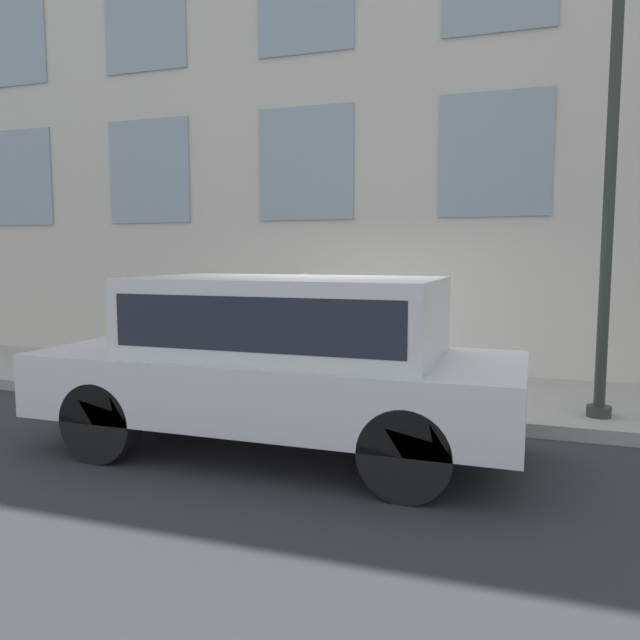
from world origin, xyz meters
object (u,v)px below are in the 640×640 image
object	(u,v)px
parked_truck_silver_near	(282,352)
street_lamp	(616,52)
fire_hydrant	(337,369)
person	(304,319)

from	to	relation	value
parked_truck_silver_near	street_lamp	size ratio (longest dim) A/B	0.73
fire_hydrant	street_lamp	size ratio (longest dim) A/B	0.12
fire_hydrant	parked_truck_silver_near	world-z (taller)	parked_truck_silver_near
parked_truck_silver_near	person	bearing A→B (deg)	14.86
person	street_lamp	world-z (taller)	street_lamp
person	street_lamp	size ratio (longest dim) A/B	0.24
person	parked_truck_silver_near	size ratio (longest dim) A/B	0.33
fire_hydrant	parked_truck_silver_near	bearing A→B (deg)	178.74
fire_hydrant	parked_truck_silver_near	xyz separation A→B (m)	(-1.70, 0.04, 0.47)
fire_hydrant	street_lamp	xyz separation A→B (m)	(0.16, -3.00, 3.53)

